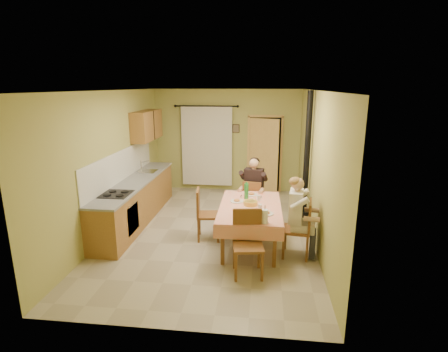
# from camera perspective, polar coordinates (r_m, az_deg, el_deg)

# --- Properties ---
(floor) EXTENTS (4.00, 6.00, 0.01)m
(floor) POSITION_cam_1_polar(r_m,az_deg,el_deg) (7.23, -2.08, -9.00)
(floor) COLOR tan
(floor) RESTS_ON ground
(room_shell) EXTENTS (4.04, 6.04, 2.82)m
(room_shell) POSITION_cam_1_polar(r_m,az_deg,el_deg) (6.71, -2.23, 5.39)
(room_shell) COLOR tan
(room_shell) RESTS_ON ground
(kitchen_run) EXTENTS (0.64, 3.64, 1.56)m
(kitchen_run) POSITION_cam_1_polar(r_m,az_deg,el_deg) (7.84, -14.13, -3.77)
(kitchen_run) COLOR olive
(kitchen_run) RESTS_ON ground
(upper_cabinets) EXTENTS (0.35, 1.40, 0.70)m
(upper_cabinets) POSITION_cam_1_polar(r_m,az_deg,el_deg) (8.77, -12.47, 8.08)
(upper_cabinets) COLOR olive
(upper_cabinets) RESTS_ON room_shell
(curtain) EXTENTS (1.70, 0.07, 2.22)m
(curtain) POSITION_cam_1_polar(r_m,az_deg,el_deg) (9.72, -2.82, 4.92)
(curtain) COLOR black
(curtain) RESTS_ON ground
(doorway) EXTENTS (0.96, 0.33, 2.15)m
(doorway) POSITION_cam_1_polar(r_m,az_deg,el_deg) (9.63, 6.58, 3.48)
(doorway) COLOR black
(doorway) RESTS_ON ground
(dining_table) EXTENTS (1.14, 1.89, 0.76)m
(dining_table) POSITION_cam_1_polar(r_m,az_deg,el_deg) (6.54, 4.25, -8.05)
(dining_table) COLOR #F1957B
(dining_table) RESTS_ON ground
(tableware) EXTENTS (0.80, 1.63, 0.33)m
(tableware) POSITION_cam_1_polar(r_m,az_deg,el_deg) (6.28, 4.62, -4.76)
(tableware) COLOR white
(tableware) RESTS_ON dining_table
(chair_far) EXTENTS (0.45, 0.45, 0.94)m
(chair_far) POSITION_cam_1_polar(r_m,az_deg,el_deg) (7.63, 4.73, -5.40)
(chair_far) COLOR brown
(chair_far) RESTS_ON ground
(chair_near) EXTENTS (0.52, 0.52, 1.02)m
(chair_near) POSITION_cam_1_polar(r_m,az_deg,el_deg) (5.61, 3.90, -13.04)
(chair_near) COLOR brown
(chair_near) RESTS_ON ground
(chair_right) EXTENTS (0.51, 0.51, 1.02)m
(chair_right) POSITION_cam_1_polar(r_m,az_deg,el_deg) (6.28, 11.82, -10.19)
(chair_right) COLOR brown
(chair_right) RESTS_ON ground
(chair_left) EXTENTS (0.48, 0.48, 0.99)m
(chair_left) POSITION_cam_1_polar(r_m,az_deg,el_deg) (6.81, -2.68, -7.87)
(chair_left) COLOR brown
(chair_left) RESTS_ON ground
(man_far) EXTENTS (0.63, 0.53, 1.39)m
(man_far) POSITION_cam_1_polar(r_m,az_deg,el_deg) (7.46, 4.84, -1.11)
(man_far) COLOR black
(man_far) RESTS_ON chair_far
(man_right) EXTENTS (0.51, 0.62, 1.39)m
(man_right) POSITION_cam_1_polar(r_m,az_deg,el_deg) (6.06, 11.96, -5.13)
(man_right) COLOR silver
(man_right) RESTS_ON chair_right
(stove_flue) EXTENTS (0.24, 0.24, 2.80)m
(stove_flue) POSITION_cam_1_polar(r_m,az_deg,el_deg) (7.44, 13.17, -0.33)
(stove_flue) COLOR black
(stove_flue) RESTS_ON ground
(picture_back) EXTENTS (0.19, 0.03, 0.23)m
(picture_back) POSITION_cam_1_polar(r_m,az_deg,el_deg) (9.62, 1.96, 7.76)
(picture_back) COLOR black
(picture_back) RESTS_ON room_shell
(picture_right) EXTENTS (0.03, 0.31, 0.21)m
(picture_right) POSITION_cam_1_polar(r_m,az_deg,el_deg) (7.88, 13.55, 6.59)
(picture_right) COLOR brown
(picture_right) RESTS_ON room_shell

